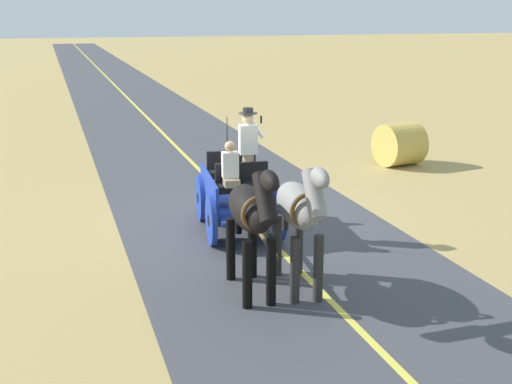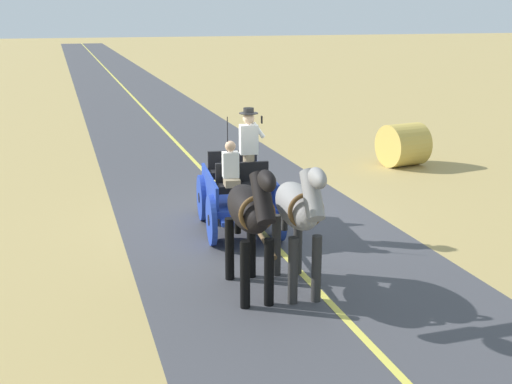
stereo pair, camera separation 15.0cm
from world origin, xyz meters
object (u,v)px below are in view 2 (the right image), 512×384
at_px(horse_near_side, 298,210).
at_px(hay_bale, 403,145).
at_px(horse_drawn_carriage, 239,191).
at_px(horse_off_side, 250,213).

height_order(horse_near_side, hay_bale, horse_near_side).
distance_m(horse_drawn_carriage, horse_near_side, 3.09).
distance_m(horse_drawn_carriage, horse_off_side, 3.09).
bearing_deg(horse_off_side, hay_bale, -133.22).
bearing_deg(horse_off_side, horse_drawn_carriage, -102.55).
relative_size(horse_drawn_carriage, hay_bale, 3.76).
distance_m(horse_off_side, hay_bale, 9.71).
xyz_separation_m(horse_drawn_carriage, horse_off_side, (0.66, 2.98, 0.51)).
height_order(horse_near_side, horse_off_side, same).
height_order(horse_drawn_carriage, horse_off_side, horse_drawn_carriage).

